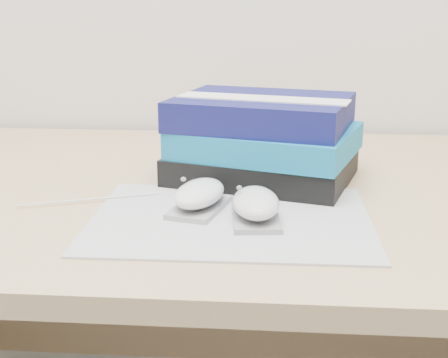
# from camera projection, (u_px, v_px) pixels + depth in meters

# --- Properties ---
(desk) EXTENTS (1.60, 0.80, 0.73)m
(desk) POSITION_uv_depth(u_px,v_px,m) (287.00, 301.00, 1.11)
(desk) COLOR tan
(desk) RESTS_ON ground
(mousepad) EXTENTS (0.37, 0.29, 0.00)m
(mousepad) POSITION_uv_depth(u_px,v_px,m) (231.00, 219.00, 0.83)
(mousepad) COLOR #93929A
(mousepad) RESTS_ON desk
(mouse_rear) EXTENTS (0.09, 0.12, 0.05)m
(mouse_rear) POSITION_uv_depth(u_px,v_px,m) (199.00, 196.00, 0.86)
(mouse_rear) COLOR #959597
(mouse_rear) RESTS_ON mousepad
(mouse_front) EXTENTS (0.07, 0.12, 0.05)m
(mouse_front) POSITION_uv_depth(u_px,v_px,m) (256.00, 205.00, 0.82)
(mouse_front) COLOR gray
(mouse_front) RESTS_ON mousepad
(usb_cable) EXTENTS (0.19, 0.08, 0.00)m
(usb_cable) POSITION_uv_depth(u_px,v_px,m) (90.00, 199.00, 0.90)
(usb_cable) COLOR silver
(usb_cable) RESTS_ON mousepad
(book_stack) EXTENTS (0.33, 0.29, 0.14)m
(book_stack) POSITION_uv_depth(u_px,v_px,m) (264.00, 139.00, 1.00)
(book_stack) COLOR black
(book_stack) RESTS_ON desk
(pouch) EXTENTS (0.14, 0.11, 0.11)m
(pouch) POSITION_uv_depth(u_px,v_px,m) (219.00, 139.00, 1.08)
(pouch) COLOR black
(pouch) RESTS_ON desk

